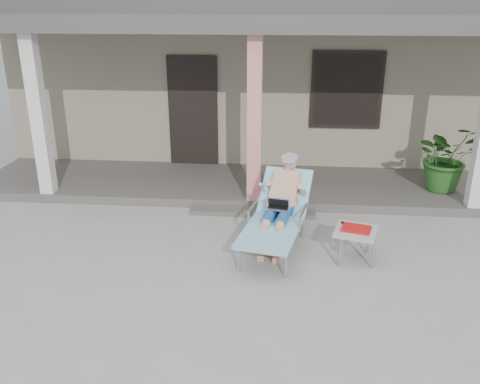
# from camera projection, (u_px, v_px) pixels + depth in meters

# --- Properties ---
(ground) EXTENTS (60.00, 60.00, 0.00)m
(ground) POSITION_uv_depth(u_px,v_px,m) (242.00, 272.00, 6.44)
(ground) COLOR #9E9E99
(ground) RESTS_ON ground
(house) EXTENTS (10.40, 5.40, 3.30)m
(house) POSITION_uv_depth(u_px,v_px,m) (266.00, 70.00, 11.89)
(house) COLOR gray
(house) RESTS_ON ground
(porch_deck) EXTENTS (10.00, 2.00, 0.15)m
(porch_deck) POSITION_uv_depth(u_px,v_px,m) (257.00, 185.00, 9.20)
(porch_deck) COLOR #605B56
(porch_deck) RESTS_ON ground
(porch_overhang) EXTENTS (10.00, 2.30, 2.85)m
(porch_overhang) POSITION_uv_depth(u_px,v_px,m) (258.00, 28.00, 8.18)
(porch_overhang) COLOR silver
(porch_overhang) RESTS_ON porch_deck
(porch_step) EXTENTS (2.00, 0.30, 0.07)m
(porch_step) POSITION_uv_depth(u_px,v_px,m) (252.00, 212.00, 8.14)
(porch_step) COLOR #605B56
(porch_step) RESTS_ON ground
(lounger) EXTENTS (1.05, 1.93, 1.21)m
(lounger) POSITION_uv_depth(u_px,v_px,m) (279.00, 194.00, 6.92)
(lounger) COLOR #B7B7BC
(lounger) RESTS_ON ground
(side_table) EXTENTS (0.65, 0.65, 0.47)m
(side_table) POSITION_uv_depth(u_px,v_px,m) (356.00, 233.00, 6.59)
(side_table) COLOR #ADADA8
(side_table) RESTS_ON ground
(potted_palm) EXTENTS (1.26, 1.16, 1.17)m
(potted_palm) POSITION_uv_depth(u_px,v_px,m) (447.00, 157.00, 8.58)
(potted_palm) COLOR #26591E
(potted_palm) RESTS_ON porch_deck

